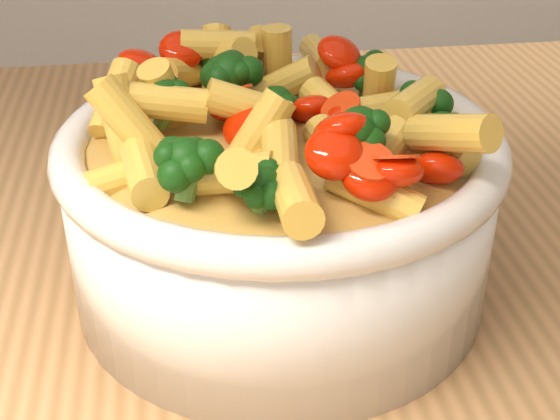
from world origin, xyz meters
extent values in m
cube|color=#B57F4D|center=(0.00, 0.00, 0.88)|extent=(1.20, 0.80, 0.04)
cylinder|color=silver|center=(-0.06, -0.01, 0.95)|extent=(0.24, 0.24, 0.09)
ellipsoid|color=silver|center=(-0.06, -0.01, 0.92)|extent=(0.22, 0.22, 0.04)
torus|color=silver|center=(-0.06, -0.01, 0.99)|extent=(0.24, 0.24, 0.02)
ellipsoid|color=gold|center=(-0.06, -0.01, 0.99)|extent=(0.21, 0.21, 0.02)
camera|label=1|loc=(-0.11, -0.39, 1.18)|focal=50.00mm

